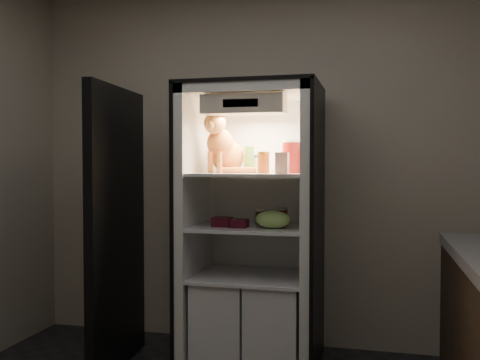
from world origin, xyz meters
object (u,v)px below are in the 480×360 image
object	(u,v)px
berry_box_right	(240,223)
cream_carton	(282,163)
condiment_jar	(260,217)
salsa_jar	(263,162)
grape_bag	(273,219)
tabby_cat	(224,149)
soda_can_c	(281,219)
soda_can_b	(283,217)
berry_box_left	(222,222)
mayo_tub	(258,164)
refrigerator	(253,246)
pepper_jar	(292,156)
parmesan_shaker	(249,159)
soda_can_a	(283,216)

from	to	relation	value
berry_box_right	cream_carton	bearing A→B (deg)	-10.80
cream_carton	condiment_jar	distance (m)	0.50
condiment_jar	berry_box_right	xyz separation A→B (m)	(-0.09, -0.22, -0.02)
salsa_jar	grape_bag	world-z (taller)	salsa_jar
tabby_cat	cream_carton	xyz separation A→B (m)	(0.44, -0.22, -0.10)
condiment_jar	salsa_jar	bearing A→B (deg)	-70.81
soda_can_c	berry_box_right	world-z (taller)	soda_can_c
soda_can_c	berry_box_right	size ratio (longest dim) A/B	1.10
soda_can_b	berry_box_left	distance (m)	0.40
grape_bag	berry_box_left	world-z (taller)	grape_bag
mayo_tub	grape_bag	bearing A→B (deg)	-59.97
mayo_tub	berry_box_left	size ratio (longest dim) A/B	1.00
condiment_jar	mayo_tub	bearing A→B (deg)	115.50
refrigerator	pepper_jar	xyz separation A→B (m)	(0.26, -0.01, 0.61)
parmesan_shaker	grape_bag	bearing A→B (deg)	-43.59
refrigerator	cream_carton	size ratio (longest dim) A/B	14.26
mayo_tub	grape_bag	size ratio (longest dim) A/B	0.53
grape_bag	mayo_tub	bearing A→B (deg)	120.03
salsa_jar	soda_can_c	size ratio (longest dim) A/B	1.18
parmesan_shaker	soda_can_a	distance (m)	0.44
soda_can_a	berry_box_left	xyz separation A→B (m)	(-0.37, -0.19, -0.03)
refrigerator	cream_carton	world-z (taller)	refrigerator
salsa_jar	pepper_jar	size ratio (longest dim) A/B	0.64
salsa_jar	soda_can_b	world-z (taller)	salsa_jar
soda_can_a	berry_box_left	distance (m)	0.42
pepper_jar	soda_can_a	distance (m)	0.41
mayo_tub	soda_can_c	bearing A→B (deg)	-48.26
refrigerator	soda_can_c	distance (m)	0.32
mayo_tub	refrigerator	bearing A→B (deg)	-98.23
cream_carton	soda_can_c	distance (m)	0.38
salsa_jar	condiment_jar	bearing A→B (deg)	109.19
mayo_tub	soda_can_a	size ratio (longest dim) A/B	1.01
soda_can_b	berry_box_right	world-z (taller)	soda_can_b
mayo_tub	pepper_jar	xyz separation A→B (m)	(0.25, -0.10, 0.05)
pepper_jar	soda_can_c	distance (m)	0.42
soda_can_a	berry_box_right	xyz separation A→B (m)	(-0.25, -0.22, -0.03)
parmesan_shaker	berry_box_left	distance (m)	0.47
tabby_cat	soda_can_b	world-z (taller)	tabby_cat
condiment_jar	berry_box_right	distance (m)	0.24
tabby_cat	cream_carton	size ratio (longest dim) A/B	3.30
condiment_jar	cream_carton	bearing A→B (deg)	-54.51
soda_can_b	cream_carton	bearing A→B (deg)	-81.91
tabby_cat	soda_can_c	bearing A→B (deg)	-1.35
salsa_jar	cream_carton	distance (m)	0.20
berry_box_right	soda_can_c	bearing A→B (deg)	12.61
berry_box_right	grape_bag	bearing A→B (deg)	3.39
soda_can_c	condiment_jar	xyz separation A→B (m)	(-0.17, 0.16, -0.01)
tabby_cat	salsa_jar	xyz separation A→B (m)	(0.29, -0.08, -0.09)
parmesan_shaker	pepper_jar	xyz separation A→B (m)	(0.30, -0.03, 0.02)
refrigerator	condiment_jar	bearing A→B (deg)	33.84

